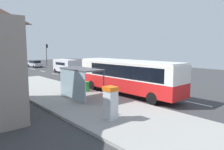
{
  "coord_description": "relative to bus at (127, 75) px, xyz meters",
  "views": [
    {
      "loc": [
        -15.32,
        -13.8,
        4.37
      ],
      "look_at": [
        -1.0,
        2.88,
        1.5
      ],
      "focal_mm": 33.93,
      "sensor_mm": 36.0,
      "label": 1
    }
  ],
  "objects": [
    {
      "name": "lane_stripe_seg_2",
      "position": [
        1.96,
        4.1,
        -1.84
      ],
      "size": [
        0.16,
        2.2,
        0.01
      ],
      "primitive_type": "cube",
      "color": "silver",
      "rests_on": "ground"
    },
    {
      "name": "traffic_light_far_side",
      "position": [
        -1.39,
        34.8,
        1.63
      ],
      "size": [
        0.49,
        0.28,
        5.25
      ],
      "color": "#2D2D2D",
      "rests_on": "ground"
    },
    {
      "name": "recycling_bin_green",
      "position": [
        -2.49,
        2.99,
        -1.19
      ],
      "size": [
        0.52,
        0.52,
        0.95
      ],
      "primitive_type": "cylinder",
      "color": "green",
      "rests_on": "sidewalk_platform"
    },
    {
      "name": "bus_shelter",
      "position": [
        -4.7,
        0.92,
        0.25
      ],
      "size": [
        1.8,
        4.0,
        2.5
      ],
      "color": "#4C4C51",
      "rests_on": "sidewalk_platform"
    },
    {
      "name": "lane_stripe_seg_5",
      "position": [
        1.96,
        19.1,
        -1.84
      ],
      "size": [
        0.16,
        2.2,
        0.01
      ],
      "primitive_type": "cube",
      "color": "silver",
      "rests_on": "ground"
    },
    {
      "name": "recycling_bin_blue",
      "position": [
        -2.49,
        3.69,
        -1.19
      ],
      "size": [
        0.52,
        0.52,
        0.95
      ],
      "primitive_type": "cylinder",
      "color": "blue",
      "rests_on": "sidewalk_platform"
    },
    {
      "name": "sidewalk_platform",
      "position": [
        -4.69,
        2.1,
        -1.75
      ],
      "size": [
        6.2,
        30.0,
        0.18
      ],
      "primitive_type": "cube",
      "color": "#999993",
      "rests_on": "ground"
    },
    {
      "name": "recycling_bin_red",
      "position": [
        -2.49,
        5.09,
        -1.19
      ],
      "size": [
        0.52,
        0.52,
        0.95
      ],
      "primitive_type": "cylinder",
      "color": "red",
      "rests_on": "sidewalk_platform"
    },
    {
      "name": "bus",
      "position": [
        0.0,
        0.0,
        0.0
      ],
      "size": [
        2.8,
        11.07,
        3.21
      ],
      "color": "red",
      "rests_on": "ground"
    },
    {
      "name": "ticket_machine",
      "position": [
        -5.83,
        -4.51,
        -0.67
      ],
      "size": [
        0.66,
        0.76,
        1.94
      ],
      "color": "silver",
      "rests_on": "sidewalk_platform"
    },
    {
      "name": "white_van",
      "position": [
        3.91,
        19.0,
        -0.5
      ],
      "size": [
        2.12,
        5.24,
        2.3
      ],
      "color": "silver",
      "rests_on": "ground"
    },
    {
      "name": "lane_stripe_seg_0",
      "position": [
        1.96,
        -5.9,
        -1.84
      ],
      "size": [
        0.16,
        2.2,
        0.01
      ],
      "primitive_type": "cube",
      "color": "silver",
      "rests_on": "ground"
    },
    {
      "name": "lane_stripe_seg_3",
      "position": [
        1.96,
        9.1,
        -1.84
      ],
      "size": [
        0.16,
        2.2,
        0.01
      ],
      "primitive_type": "cube",
      "color": "silver",
      "rests_on": "ground"
    },
    {
      "name": "lane_stripe_seg_4",
      "position": [
        1.96,
        14.1,
        -1.84
      ],
      "size": [
        0.16,
        2.2,
        0.01
      ],
      "primitive_type": "cube",
      "color": "silver",
      "rests_on": "ground"
    },
    {
      "name": "lane_stripe_seg_6",
      "position": [
        1.96,
        24.1,
        -1.84
      ],
      "size": [
        0.16,
        2.2,
        0.01
      ],
      "primitive_type": "cube",
      "color": "silver",
      "rests_on": "ground"
    },
    {
      "name": "sedan_near",
      "position": [
        4.01,
        33.25,
        -1.05
      ],
      "size": [
        1.96,
        4.46,
        1.52
      ],
      "color": "#B7B7BC",
      "rests_on": "ground"
    },
    {
      "name": "lane_stripe_seg_1",
      "position": [
        1.96,
        -0.9,
        -1.84
      ],
      "size": [
        0.16,
        2.2,
        0.01
      ],
      "primitive_type": "cube",
      "color": "silver",
      "rests_on": "ground"
    },
    {
      "name": "lane_stripe_seg_7",
      "position": [
        1.96,
        29.1,
        -1.84
      ],
      "size": [
        0.16,
        2.2,
        0.01
      ],
      "primitive_type": "cube",
      "color": "silver",
      "rests_on": "ground"
    },
    {
      "name": "ground_plane",
      "position": [
        1.71,
        14.1,
        -1.86
      ],
      "size": [
        56.0,
        92.0,
        0.04
      ],
      "primitive_type": "cube",
      "color": "#38383A"
    },
    {
      "name": "traffic_light_near_side",
      "position": [
        7.21,
        34.0,
        1.59
      ],
      "size": [
        0.49,
        0.28,
        5.18
      ],
      "color": "#2D2D2D",
      "rests_on": "ground"
    },
    {
      "name": "recycling_bin_yellow",
      "position": [
        -2.49,
        4.39,
        -1.19
      ],
      "size": [
        0.52,
        0.52,
        0.95
      ],
      "primitive_type": "cylinder",
      "color": "yellow",
      "rests_on": "sidewalk_platform"
    }
  ]
}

